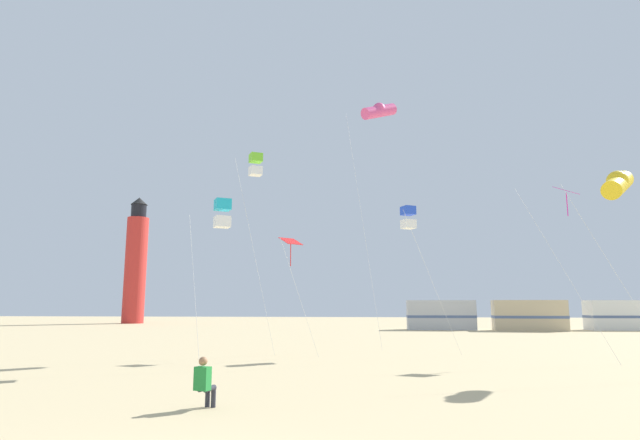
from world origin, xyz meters
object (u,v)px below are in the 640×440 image
at_px(kite_tube_rainbow, 379,111).
at_px(kite_diamond_scarlet, 291,245).
at_px(lighthouse_distant, 136,263).
at_px(rv_van_tan, 529,316).
at_px(kite_diamond_magenta, 566,196).
at_px(kite_box_cyan, 222,214).
at_px(rv_van_white, 622,315).
at_px(kite_tube_gold, 618,184).
at_px(kite_flyer_standing, 205,381).
at_px(kite_box_blue, 408,218).
at_px(kite_box_lime, 256,165).
at_px(rv_van_silver, 441,315).

xyz_separation_m(kite_tube_rainbow, kite_diamond_scarlet, (-4.32, -5.43, -8.63)).
bearing_deg(lighthouse_distant, rv_van_tan, -18.02).
xyz_separation_m(kite_diamond_magenta, kite_box_cyan, (-14.79, -4.70, -1.33)).
relative_size(kite_box_cyan, rv_van_white, 0.99).
xyz_separation_m(kite_tube_gold, rv_van_tan, (4.79, 30.74, -5.39)).
bearing_deg(kite_diamond_scarlet, rv_van_white, 46.76).
height_order(kite_tube_rainbow, rv_van_white, kite_tube_rainbow).
height_order(kite_tube_rainbow, rv_van_tan, kite_tube_rainbow).
distance_m(kite_flyer_standing, kite_box_blue, 16.59).
height_order(kite_box_lime, kite_box_blue, kite_box_lime).
distance_m(kite_box_lime, kite_diamond_magenta, 15.02).
bearing_deg(lighthouse_distant, kite_box_lime, -57.13).
bearing_deg(lighthouse_distant, kite_diamond_scarlet, -55.77).
distance_m(kite_tube_gold, kite_box_blue, 9.71).
relative_size(kite_box_cyan, lighthouse_distant, 0.39).
distance_m(kite_diamond_magenta, lighthouse_distant, 58.06).
distance_m(rv_van_silver, rv_van_tan, 7.99).
distance_m(kite_tube_rainbow, rv_van_white, 34.77).
bearing_deg(kite_flyer_standing, rv_van_silver, -87.79).
bearing_deg(kite_diamond_magenta, kite_box_cyan, -162.37).
distance_m(kite_flyer_standing, kite_diamond_magenta, 19.03).
distance_m(kite_box_blue, rv_van_silver, 26.46).
relative_size(kite_diamond_magenta, lighthouse_distant, 0.46).
relative_size(kite_tube_rainbow, rv_van_silver, 2.25).
xyz_separation_m(kite_flyer_standing, kite_diamond_magenta, (12.58, 12.63, 6.65)).
bearing_deg(kite_box_lime, rv_van_white, 43.62).
bearing_deg(kite_tube_rainbow, rv_van_white, 45.75).
distance_m(kite_flyer_standing, lighthouse_distant, 61.25).
bearing_deg(kite_box_lime, lighthouse_distant, 122.87).
bearing_deg(kite_tube_gold, rv_van_tan, 81.14).
relative_size(kite_diamond_scarlet, kite_box_blue, 0.76).
relative_size(lighthouse_distant, rv_van_white, 2.56).
distance_m(kite_tube_rainbow, rv_van_silver, 25.99).
relative_size(kite_box_lime, lighthouse_distant, 0.60).
distance_m(kite_diamond_magenta, kite_box_cyan, 15.57).
relative_size(kite_box_blue, rv_van_silver, 1.13).
bearing_deg(kite_box_lime, kite_flyer_standing, -80.48).
height_order(kite_diamond_magenta, kite_box_blue, kite_diamond_magenta).
relative_size(kite_tube_gold, kite_tube_rainbow, 0.52).
bearing_deg(kite_diamond_scarlet, kite_flyer_standing, -89.13).
height_order(kite_flyer_standing, kite_diamond_magenta, kite_diamond_magenta).
distance_m(lighthouse_distant, rv_van_silver, 41.03).
bearing_deg(kite_box_lime, kite_box_cyan, -89.49).
height_order(kite_tube_rainbow, kite_diamond_scarlet, kite_tube_rainbow).
distance_m(kite_diamond_scarlet, lighthouse_distant, 50.13).
distance_m(kite_box_blue, rv_van_white, 34.57).
bearing_deg(kite_diamond_magenta, kite_tube_gold, -86.44).
distance_m(kite_tube_gold, kite_diamond_magenta, 4.56).
relative_size(kite_diamond_scarlet, rv_van_white, 0.85).
relative_size(kite_tube_gold, kite_box_cyan, 1.15).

